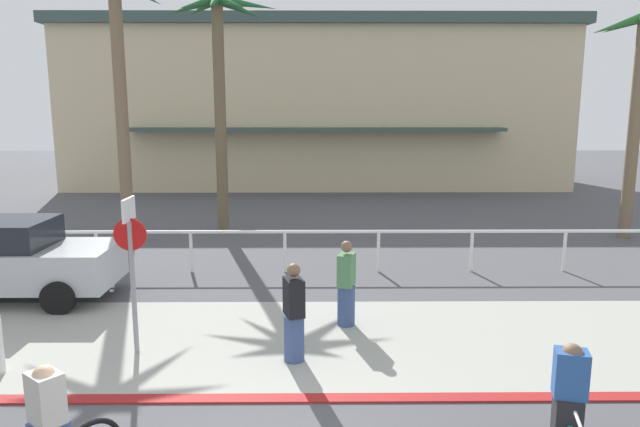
{
  "coord_description": "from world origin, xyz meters",
  "views": [
    {
      "loc": [
        0.73,
        -5.11,
        3.93
      ],
      "look_at": [
        0.83,
        6.0,
        1.9
      ],
      "focal_mm": 32.34,
      "sensor_mm": 36.0,
      "label": 1
    }
  ],
  "objects_px": {
    "car_silver_1": "(4,259)",
    "palm_tree_0": "(118,47)",
    "stop_sign_bike_lane": "(131,253)",
    "pedestrian_0": "(294,317)",
    "cyclist_teal_0": "(568,413)",
    "palm_tree_2": "(640,75)",
    "pedestrian_1": "(346,287)",
    "palm_tree_1": "(220,56)"
  },
  "relations": [
    {
      "from": "palm_tree_1",
      "to": "cyclist_teal_0",
      "type": "relative_size",
      "value": 4.14
    },
    {
      "from": "car_silver_1",
      "to": "pedestrian_0",
      "type": "xyz_separation_m",
      "value": [
        6.1,
        -3.07,
        -0.14
      ]
    },
    {
      "from": "palm_tree_1",
      "to": "car_silver_1",
      "type": "xyz_separation_m",
      "value": [
        -3.49,
        -6.85,
        -4.68
      ]
    },
    {
      "from": "palm_tree_1",
      "to": "pedestrian_0",
      "type": "height_order",
      "value": "palm_tree_1"
    },
    {
      "from": "palm_tree_1",
      "to": "palm_tree_0",
      "type": "bearing_deg",
      "value": -152.96
    },
    {
      "from": "car_silver_1",
      "to": "pedestrian_0",
      "type": "height_order",
      "value": "car_silver_1"
    },
    {
      "from": "cyclist_teal_0",
      "to": "palm_tree_0",
      "type": "bearing_deg",
      "value": 126.24
    },
    {
      "from": "palm_tree_2",
      "to": "car_silver_1",
      "type": "xyz_separation_m",
      "value": [
        -16.03,
        -5.74,
        -4.02
      ]
    },
    {
      "from": "palm_tree_1",
      "to": "pedestrian_0",
      "type": "distance_m",
      "value": 11.33
    },
    {
      "from": "car_silver_1",
      "to": "cyclist_teal_0",
      "type": "distance_m",
      "value": 10.9
    },
    {
      "from": "stop_sign_bike_lane",
      "to": "palm_tree_0",
      "type": "xyz_separation_m",
      "value": [
        -2.7,
        8.2,
        4.0
      ]
    },
    {
      "from": "car_silver_1",
      "to": "cyclist_teal_0",
      "type": "relative_size",
      "value": 2.47
    },
    {
      "from": "palm_tree_2",
      "to": "pedestrian_0",
      "type": "bearing_deg",
      "value": -138.4
    },
    {
      "from": "stop_sign_bike_lane",
      "to": "cyclist_teal_0",
      "type": "height_order",
      "value": "stop_sign_bike_lane"
    },
    {
      "from": "palm_tree_2",
      "to": "pedestrian_1",
      "type": "distance_m",
      "value": 12.34
    },
    {
      "from": "pedestrian_0",
      "to": "cyclist_teal_0",
      "type": "bearing_deg",
      "value": -42.82
    },
    {
      "from": "stop_sign_bike_lane",
      "to": "car_silver_1",
      "type": "height_order",
      "value": "stop_sign_bike_lane"
    },
    {
      "from": "car_silver_1",
      "to": "palm_tree_0",
      "type": "bearing_deg",
      "value": 81.55
    },
    {
      "from": "car_silver_1",
      "to": "pedestrian_1",
      "type": "height_order",
      "value": "car_silver_1"
    },
    {
      "from": "palm_tree_1",
      "to": "cyclist_teal_0",
      "type": "xyz_separation_m",
      "value": [
        5.67,
        -12.76,
        -4.85
      ]
    },
    {
      "from": "stop_sign_bike_lane",
      "to": "pedestrian_0",
      "type": "xyz_separation_m",
      "value": [
        2.58,
        -0.35,
        -0.94
      ]
    },
    {
      "from": "palm_tree_1",
      "to": "pedestrian_0",
      "type": "relative_size",
      "value": 4.61
    },
    {
      "from": "palm_tree_2",
      "to": "pedestrian_0",
      "type": "height_order",
      "value": "palm_tree_2"
    },
    {
      "from": "palm_tree_1",
      "to": "pedestrian_1",
      "type": "relative_size",
      "value": 4.6
    },
    {
      "from": "pedestrian_0",
      "to": "palm_tree_1",
      "type": "bearing_deg",
      "value": 104.73
    },
    {
      "from": "car_silver_1",
      "to": "palm_tree_1",
      "type": "bearing_deg",
      "value": 62.97
    },
    {
      "from": "palm_tree_1",
      "to": "stop_sign_bike_lane",
      "type": "bearing_deg",
      "value": -89.85
    },
    {
      "from": "pedestrian_1",
      "to": "cyclist_teal_0",
      "type": "bearing_deg",
      "value": -63.54
    },
    {
      "from": "stop_sign_bike_lane",
      "to": "palm_tree_2",
      "type": "distance_m",
      "value": 15.45
    },
    {
      "from": "palm_tree_0",
      "to": "palm_tree_2",
      "type": "relative_size",
      "value": 1.14
    },
    {
      "from": "palm_tree_0",
      "to": "pedestrian_1",
      "type": "relative_size",
      "value": 4.78
    },
    {
      "from": "palm_tree_2",
      "to": "pedestrian_1",
      "type": "height_order",
      "value": "palm_tree_2"
    },
    {
      "from": "car_silver_1",
      "to": "pedestrian_0",
      "type": "distance_m",
      "value": 6.83
    },
    {
      "from": "palm_tree_2",
      "to": "car_silver_1",
      "type": "bearing_deg",
      "value": -160.3
    },
    {
      "from": "pedestrian_0",
      "to": "stop_sign_bike_lane",
      "type": "bearing_deg",
      "value": 172.26
    },
    {
      "from": "palm_tree_0",
      "to": "pedestrian_1",
      "type": "bearing_deg",
      "value": -48.71
    },
    {
      "from": "palm_tree_0",
      "to": "palm_tree_1",
      "type": "bearing_deg",
      "value": 27.04
    },
    {
      "from": "palm_tree_0",
      "to": "car_silver_1",
      "type": "height_order",
      "value": "palm_tree_0"
    },
    {
      "from": "stop_sign_bike_lane",
      "to": "cyclist_teal_0",
      "type": "relative_size",
      "value": 1.44
    },
    {
      "from": "pedestrian_0",
      "to": "car_silver_1",
      "type": "bearing_deg",
      "value": 153.26
    },
    {
      "from": "cyclist_teal_0",
      "to": "stop_sign_bike_lane",
      "type": "bearing_deg",
      "value": 150.55
    },
    {
      "from": "cyclist_teal_0",
      "to": "car_silver_1",
      "type": "bearing_deg",
      "value": 147.17
    }
  ]
}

